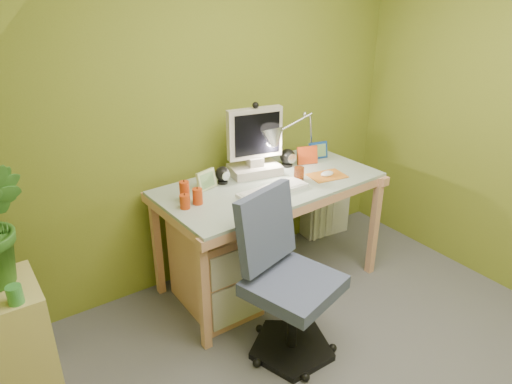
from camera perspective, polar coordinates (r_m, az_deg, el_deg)
wall_back at (r=3.21m, az=-6.17°, el=9.43°), size 3.20×0.01×2.40m
slope_ceiling at (r=1.23m, az=-12.52°, el=15.29°), size 1.10×3.20×1.10m
desk at (r=3.30m, az=1.62°, el=-5.09°), size 1.52×0.81×0.79m
monitor at (r=3.16m, az=-0.16°, el=7.01°), size 0.45×0.31×0.57m
speaker_left at (r=3.09m, az=-4.09°, el=2.06°), size 0.11×0.11×0.12m
speaker_right at (r=3.37m, az=3.84°, el=4.19°), size 0.12×0.12×0.13m
keyboard at (r=2.97m, az=2.05°, el=0.20°), size 0.48×0.16×0.02m
mousepad at (r=3.25m, az=8.60°, el=1.97°), size 0.27×0.21×0.01m
mouse at (r=3.24m, az=8.62°, el=2.20°), size 0.11×0.07×0.03m
amber_tumbler at (r=3.15m, az=5.23°, el=2.23°), size 0.08×0.08×0.09m
candle_cluster at (r=2.82m, az=-8.29°, el=-0.25°), size 0.20×0.19×0.13m
photo_frame_red at (r=3.43m, az=6.23°, el=4.46°), size 0.15×0.07×0.13m
photo_frame_blue at (r=3.55m, az=7.54°, el=5.04°), size 0.15×0.05×0.12m
photo_frame_green at (r=3.01m, az=-6.02°, el=1.47°), size 0.15×0.06×0.13m
desk_lamp at (r=3.43m, az=6.12°, el=8.09°), size 0.53×0.29×0.54m
side_ledge at (r=2.74m, az=-26.48°, el=-16.31°), size 0.26×0.40×0.71m
green_cup at (r=2.39m, az=-27.19°, el=-11.02°), size 0.07×0.07×0.09m
task_chair at (r=2.68m, az=4.62°, el=-10.98°), size 0.66×0.66×0.96m
radiator at (r=4.08m, az=8.32°, el=-2.35°), size 0.41×0.20×0.40m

